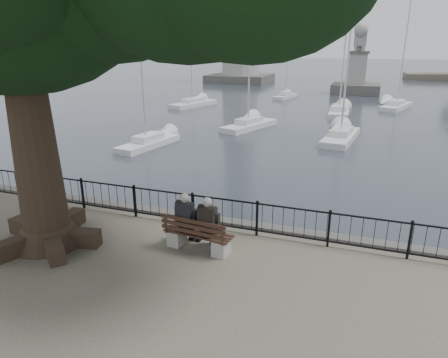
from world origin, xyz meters
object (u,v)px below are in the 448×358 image
at_px(bench, 198,238).
at_px(lion_monument, 357,76).
at_px(person_left, 188,221).
at_px(person_right, 210,226).
at_px(lighthouse, 241,1).

xyz_separation_m(bench, lion_monument, (2.26, 48.81, 0.92)).
height_order(person_left, lion_monument, lion_monument).
bearing_deg(person_right, lion_monument, 87.74).
relative_size(lighthouse, lion_monument, 3.48).
relative_size(person_left, person_right, 1.00).
bearing_deg(lion_monument, person_right, -92.26).
relative_size(bench, person_left, 1.22).
bearing_deg(lighthouse, bench, -73.75).
height_order(bench, lion_monument, lion_monument).
xyz_separation_m(person_right, lighthouse, (-18.08, 60.80, 11.50)).
distance_m(bench, person_left, 0.52).
distance_m(bench, person_right, 0.51).
relative_size(person_right, lion_monument, 0.17).
bearing_deg(bench, person_left, 156.45).
bearing_deg(lighthouse, person_right, -73.44).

